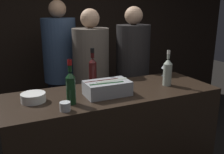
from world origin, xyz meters
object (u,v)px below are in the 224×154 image
(person_blond_tee, at_px, (91,79))
(person_in_hoodie, at_px, (132,73))
(person_grey_polo, at_px, (61,68))
(red_wine_bottle_burgundy, at_px, (71,86))
(bowl_white, at_px, (33,97))
(candle_votive, at_px, (65,106))
(red_wine_bottle_black_foil, at_px, (93,70))
(ice_bin_with_bottles, at_px, (107,87))
(wine_glass, at_px, (166,65))
(white_wine_bottle, at_px, (168,71))

(person_blond_tee, bearing_deg, person_in_hoodie, 25.53)
(person_grey_polo, bearing_deg, person_in_hoodie, -42.55)
(red_wine_bottle_burgundy, distance_m, person_grey_polo, 1.38)
(bowl_white, distance_m, person_grey_polo, 1.29)
(bowl_white, height_order, candle_votive, bowl_white)
(candle_votive, xyz_separation_m, red_wine_bottle_black_foil, (0.38, 0.47, 0.12))
(ice_bin_with_bottles, height_order, bowl_white, ice_bin_with_bottles)
(ice_bin_with_bottles, height_order, person_blond_tee, person_blond_tee)
(red_wine_bottle_black_foil, distance_m, person_in_hoodie, 0.90)
(ice_bin_with_bottles, distance_m, person_blond_tee, 0.87)
(ice_bin_with_bottles, relative_size, person_in_hoodie, 0.21)
(ice_bin_with_bottles, xyz_separation_m, wine_glass, (0.80, 0.29, 0.05))
(bowl_white, height_order, person_in_hoodie, person_in_hoodie)
(ice_bin_with_bottles, bearing_deg, person_in_hoodie, 49.40)
(person_blond_tee, bearing_deg, white_wine_bottle, -31.51)
(ice_bin_with_bottles, xyz_separation_m, bowl_white, (-0.58, 0.09, -0.03))
(wine_glass, bearing_deg, person_blond_tee, 138.91)
(red_wine_bottle_burgundy, xyz_separation_m, person_grey_polo, (0.24, 1.35, -0.18))
(bowl_white, xyz_separation_m, wine_glass, (1.37, 0.20, 0.08))
(ice_bin_with_bottles, distance_m, white_wine_bottle, 0.61)
(person_in_hoodie, bearing_deg, wine_glass, -50.57)
(wine_glass, relative_size, candle_votive, 2.10)
(wine_glass, height_order, person_blond_tee, person_blond_tee)
(red_wine_bottle_burgundy, xyz_separation_m, person_blond_tee, (0.49, 0.91, -0.24))
(bowl_white, height_order, red_wine_bottle_burgundy, red_wine_bottle_burgundy)
(bowl_white, distance_m, white_wine_bottle, 1.19)
(person_in_hoodie, bearing_deg, white_wine_bottle, -68.43)
(candle_votive, relative_size, person_grey_polo, 0.04)
(candle_votive, distance_m, red_wine_bottle_black_foil, 0.62)
(ice_bin_with_bottles, relative_size, red_wine_bottle_black_foil, 1.05)
(wine_glass, xyz_separation_m, candle_votive, (-1.20, -0.47, -0.08))
(candle_votive, bearing_deg, wine_glass, 21.34)
(red_wine_bottle_burgundy, bearing_deg, person_blond_tee, 61.80)
(candle_votive, bearing_deg, person_grey_polo, 77.93)
(person_in_hoodie, height_order, person_grey_polo, person_grey_polo)
(red_wine_bottle_black_foil, bearing_deg, white_wine_bottle, -23.68)
(red_wine_bottle_black_foil, height_order, person_in_hoodie, person_in_hoodie)
(red_wine_bottle_burgundy, bearing_deg, ice_bin_with_bottles, 12.09)
(red_wine_bottle_black_foil, relative_size, person_grey_polo, 0.19)
(wine_glass, bearing_deg, person_in_hoodie, 102.40)
(candle_votive, distance_m, red_wine_bottle_burgundy, 0.17)
(candle_votive, relative_size, person_blond_tee, 0.04)
(bowl_white, relative_size, person_grey_polo, 0.10)
(ice_bin_with_bottles, distance_m, person_grey_polo, 1.29)
(white_wine_bottle, distance_m, person_in_hoodie, 0.82)
(red_wine_bottle_burgundy, relative_size, person_blond_tee, 0.19)
(red_wine_bottle_burgundy, bearing_deg, person_grey_polo, 80.07)
(bowl_white, distance_m, person_blond_tee, 1.06)
(wine_glass, distance_m, candle_votive, 1.29)
(ice_bin_with_bottles, bearing_deg, person_grey_polo, 93.91)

